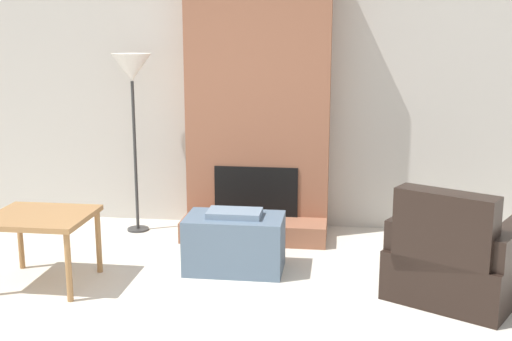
{
  "coord_description": "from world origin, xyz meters",
  "views": [
    {
      "loc": [
        0.76,
        -3.13,
        1.89
      ],
      "look_at": [
        0.0,
        2.64,
        0.62
      ],
      "focal_mm": 45.0,
      "sensor_mm": 36.0,
      "label": 1
    }
  ],
  "objects_px": {
    "ottoman": "(235,242)",
    "floor_lamp_left": "(132,74)",
    "armchair": "(457,262)",
    "side_table": "(41,223)"
  },
  "relations": [
    {
      "from": "armchair",
      "to": "side_table",
      "type": "height_order",
      "value": "armchair"
    },
    {
      "from": "armchair",
      "to": "floor_lamp_left",
      "type": "bearing_deg",
      "value": 5.41
    },
    {
      "from": "armchair",
      "to": "side_table",
      "type": "bearing_deg",
      "value": 32.48
    },
    {
      "from": "ottoman",
      "to": "floor_lamp_left",
      "type": "xyz_separation_m",
      "value": [
        -1.11,
        0.92,
        1.27
      ]
    },
    {
      "from": "floor_lamp_left",
      "to": "ottoman",
      "type": "bearing_deg",
      "value": -39.88
    },
    {
      "from": "ottoman",
      "to": "floor_lamp_left",
      "type": "bearing_deg",
      "value": 140.12
    },
    {
      "from": "ottoman",
      "to": "floor_lamp_left",
      "type": "height_order",
      "value": "floor_lamp_left"
    },
    {
      "from": "ottoman",
      "to": "side_table",
      "type": "xyz_separation_m",
      "value": [
        -1.39,
        -0.48,
        0.25
      ]
    },
    {
      "from": "armchair",
      "to": "floor_lamp_left",
      "type": "height_order",
      "value": "floor_lamp_left"
    },
    {
      "from": "armchair",
      "to": "ottoman",
      "type": "bearing_deg",
      "value": 19.01
    }
  ]
}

